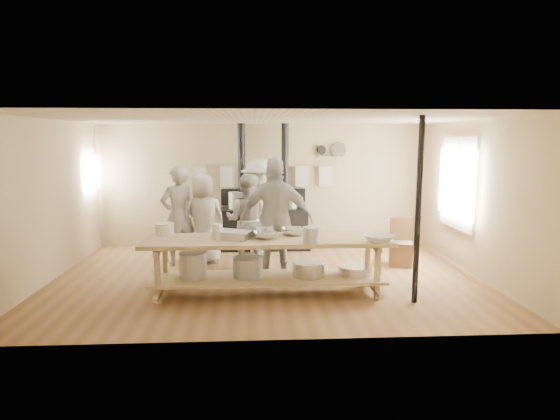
{
  "coord_description": "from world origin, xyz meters",
  "views": [
    {
      "loc": [
        -0.2,
        -7.57,
        2.28
      ],
      "look_at": [
        0.24,
        0.2,
        1.1
      ],
      "focal_mm": 30.0,
      "sensor_mm": 36.0,
      "label": 1
    }
  ],
  "objects_px": {
    "cook_left": "(247,220)",
    "chair": "(401,251)",
    "cook_center": "(203,219)",
    "cook_right": "(276,220)",
    "prep_table": "(268,260)",
    "roasting_pan": "(234,235)",
    "stove": "(263,223)",
    "cook_by_window": "(260,206)",
    "cook_far_left": "(178,216)"
  },
  "relations": [
    {
      "from": "cook_by_window",
      "to": "prep_table",
      "type": "bearing_deg",
      "value": -45.26
    },
    {
      "from": "stove",
      "to": "cook_by_window",
      "type": "distance_m",
      "value": 0.63
    },
    {
      "from": "cook_left",
      "to": "cook_center",
      "type": "distance_m",
      "value": 0.84
    },
    {
      "from": "cook_center",
      "to": "cook_by_window",
      "type": "relative_size",
      "value": 0.87
    },
    {
      "from": "cook_far_left",
      "to": "cook_right",
      "type": "distance_m",
      "value": 2.04
    },
    {
      "from": "cook_right",
      "to": "chair",
      "type": "bearing_deg",
      "value": -158.04
    },
    {
      "from": "stove",
      "to": "cook_far_left",
      "type": "height_order",
      "value": "stove"
    },
    {
      "from": "cook_center",
      "to": "cook_right",
      "type": "xyz_separation_m",
      "value": [
        1.28,
        -1.1,
        0.17
      ]
    },
    {
      "from": "cook_far_left",
      "to": "cook_left",
      "type": "xyz_separation_m",
      "value": [
        1.25,
        -0.19,
        -0.07
      ]
    },
    {
      "from": "roasting_pan",
      "to": "cook_center",
      "type": "bearing_deg",
      "value": 109.24
    },
    {
      "from": "prep_table",
      "to": "cook_far_left",
      "type": "xyz_separation_m",
      "value": [
        -1.57,
        1.78,
        0.39
      ]
    },
    {
      "from": "cook_far_left",
      "to": "cook_right",
      "type": "height_order",
      "value": "cook_right"
    },
    {
      "from": "stove",
      "to": "chair",
      "type": "distance_m",
      "value": 2.91
    },
    {
      "from": "cook_left",
      "to": "chair",
      "type": "xyz_separation_m",
      "value": [
        2.79,
        -0.09,
        -0.58
      ]
    },
    {
      "from": "cook_right",
      "to": "chair",
      "type": "height_order",
      "value": "cook_right"
    },
    {
      "from": "prep_table",
      "to": "cook_center",
      "type": "xyz_separation_m",
      "value": [
        -1.12,
        1.82,
        0.31
      ]
    },
    {
      "from": "cook_by_window",
      "to": "roasting_pan",
      "type": "xyz_separation_m",
      "value": [
        -0.41,
        -2.54,
        -0.05
      ]
    },
    {
      "from": "stove",
      "to": "cook_far_left",
      "type": "bearing_deg",
      "value": -141.81
    },
    {
      "from": "cook_left",
      "to": "cook_by_window",
      "type": "relative_size",
      "value": 0.88
    },
    {
      "from": "stove",
      "to": "cook_center",
      "type": "relative_size",
      "value": 1.57
    },
    {
      "from": "cook_right",
      "to": "roasting_pan",
      "type": "bearing_deg",
      "value": 49.6
    },
    {
      "from": "prep_table",
      "to": "cook_center",
      "type": "relative_size",
      "value": 2.17
    },
    {
      "from": "cook_left",
      "to": "cook_center",
      "type": "height_order",
      "value": "cook_left"
    },
    {
      "from": "chair",
      "to": "roasting_pan",
      "type": "bearing_deg",
      "value": -139.15
    },
    {
      "from": "cook_left",
      "to": "cook_center",
      "type": "xyz_separation_m",
      "value": [
        -0.81,
        0.23,
        -0.01
      ]
    },
    {
      "from": "cook_far_left",
      "to": "prep_table",
      "type": "bearing_deg",
      "value": 101.1
    },
    {
      "from": "cook_far_left",
      "to": "cook_center",
      "type": "relative_size",
      "value": 1.09
    },
    {
      "from": "stove",
      "to": "cook_left",
      "type": "xyz_separation_m",
      "value": [
        -0.32,
        -1.43,
        0.32
      ]
    },
    {
      "from": "prep_table",
      "to": "roasting_pan",
      "type": "distance_m",
      "value": 0.63
    },
    {
      "from": "stove",
      "to": "cook_center",
      "type": "distance_m",
      "value": 1.67
    },
    {
      "from": "cook_far_left",
      "to": "roasting_pan",
      "type": "bearing_deg",
      "value": 91.11
    },
    {
      "from": "stove",
      "to": "chair",
      "type": "bearing_deg",
      "value": -31.54
    },
    {
      "from": "cook_far_left",
      "to": "roasting_pan",
      "type": "height_order",
      "value": "cook_far_left"
    },
    {
      "from": "roasting_pan",
      "to": "prep_table",
      "type": "bearing_deg",
      "value": -2.28
    },
    {
      "from": "cook_left",
      "to": "cook_right",
      "type": "distance_m",
      "value": 1.01
    },
    {
      "from": "cook_far_left",
      "to": "chair",
      "type": "relative_size",
      "value": 2.11
    },
    {
      "from": "cook_left",
      "to": "cook_by_window",
      "type": "xyz_separation_m",
      "value": [
        0.23,
        0.97,
        0.11
      ]
    },
    {
      "from": "stove",
      "to": "roasting_pan",
      "type": "distance_m",
      "value": 3.06
    },
    {
      "from": "stove",
      "to": "prep_table",
      "type": "bearing_deg",
      "value": -90.04
    },
    {
      "from": "stove",
      "to": "cook_by_window",
      "type": "bearing_deg",
      "value": -100.67
    },
    {
      "from": "roasting_pan",
      "to": "stove",
      "type": "bearing_deg",
      "value": 80.6
    },
    {
      "from": "cook_center",
      "to": "chair",
      "type": "distance_m",
      "value": 3.65
    },
    {
      "from": "cook_left",
      "to": "cook_by_window",
      "type": "height_order",
      "value": "cook_by_window"
    },
    {
      "from": "prep_table",
      "to": "chair",
      "type": "bearing_deg",
      "value": 31.3
    },
    {
      "from": "cook_far_left",
      "to": "cook_right",
      "type": "relative_size",
      "value": 0.91
    },
    {
      "from": "prep_table",
      "to": "cook_center",
      "type": "distance_m",
      "value": 2.16
    },
    {
      "from": "stove",
      "to": "prep_table",
      "type": "xyz_separation_m",
      "value": [
        -0.0,
        -3.02,
        -0.0
      ]
    },
    {
      "from": "prep_table",
      "to": "cook_right",
      "type": "distance_m",
      "value": 0.87
    },
    {
      "from": "cook_left",
      "to": "cook_center",
      "type": "bearing_deg",
      "value": 0.29
    },
    {
      "from": "cook_far_left",
      "to": "roasting_pan",
      "type": "distance_m",
      "value": 2.06
    }
  ]
}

